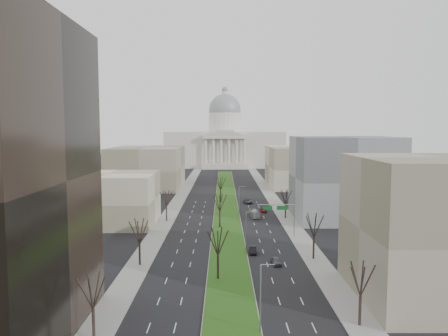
{
  "coord_description": "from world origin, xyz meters",
  "views": [
    {
      "loc": [
        -1.07,
        -34.23,
        26.44
      ],
      "look_at": [
        -0.81,
        110.97,
        13.16
      ],
      "focal_mm": 35.0,
      "sensor_mm": 36.0,
      "label": 1
    }
  ],
  "objects_px": {
    "car_red": "(264,210)",
    "box_van": "(254,214)",
    "car_grey_near": "(276,261)",
    "car_black": "(253,250)",
    "car_grey_far": "(248,201)"
  },
  "relations": [
    {
      "from": "car_grey_far",
      "to": "car_black",
      "type": "bearing_deg",
      "value": -100.11
    },
    {
      "from": "car_black",
      "to": "box_van",
      "type": "height_order",
      "value": "box_van"
    },
    {
      "from": "car_red",
      "to": "car_grey_far",
      "type": "bearing_deg",
      "value": 104.45
    },
    {
      "from": "car_grey_near",
      "to": "car_red",
      "type": "relative_size",
      "value": 0.89
    },
    {
      "from": "car_black",
      "to": "car_grey_far",
      "type": "relative_size",
      "value": 0.78
    },
    {
      "from": "car_grey_near",
      "to": "car_red",
      "type": "height_order",
      "value": "car_grey_near"
    },
    {
      "from": "car_grey_near",
      "to": "car_black",
      "type": "bearing_deg",
      "value": 109.62
    },
    {
      "from": "car_grey_near",
      "to": "box_van",
      "type": "relative_size",
      "value": 0.51
    },
    {
      "from": "car_red",
      "to": "box_van",
      "type": "bearing_deg",
      "value": -113.36
    },
    {
      "from": "car_grey_far",
      "to": "box_van",
      "type": "height_order",
      "value": "box_van"
    },
    {
      "from": "car_black",
      "to": "box_van",
      "type": "distance_m",
      "value": 37.84
    },
    {
      "from": "car_grey_near",
      "to": "car_red",
      "type": "xyz_separation_m",
      "value": [
        2.51,
        53.3,
        -0.03
      ]
    },
    {
      "from": "car_grey_far",
      "to": "car_red",
      "type": "bearing_deg",
      "value": -83.84
    },
    {
      "from": "car_black",
      "to": "car_red",
      "type": "xyz_separation_m",
      "value": [
        6.52,
        45.58,
        -0.06
      ]
    },
    {
      "from": "car_red",
      "to": "box_van",
      "type": "height_order",
      "value": "box_van"
    }
  ]
}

